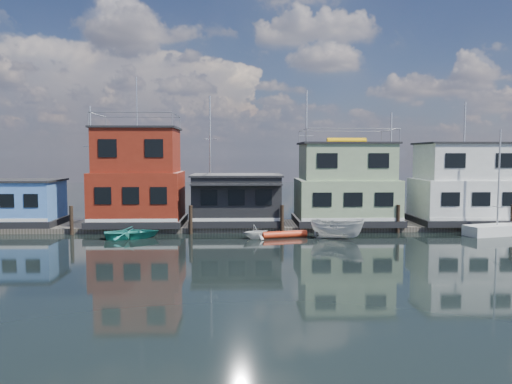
{
  "coord_description": "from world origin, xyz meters",
  "views": [
    {
      "loc": [
        -0.24,
        -28.69,
        6.1
      ],
      "look_at": [
        1.09,
        12.0,
        3.0
      ],
      "focal_mm": 35.0,
      "sensor_mm": 36.0,
      "label": 1
    }
  ],
  "objects_px": {
    "motorboat": "(337,229)",
    "dinghy_teal": "(132,233)",
    "houseboat_blue": "(20,202)",
    "houseboat_white": "(465,185)",
    "houseboat_red": "(138,179)",
    "dinghy_white": "(256,232)",
    "day_sailer": "(497,229)",
    "houseboat_dark": "(237,199)",
    "red_kayak": "(285,234)",
    "houseboat_green": "(346,185)"
  },
  "relations": [
    {
      "from": "houseboat_green",
      "to": "dinghy_teal",
      "type": "xyz_separation_m",
      "value": [
        -16.58,
        -4.64,
        -3.14
      ]
    },
    {
      "from": "houseboat_red",
      "to": "houseboat_dark",
      "type": "bearing_deg",
      "value": -0.14
    },
    {
      "from": "motorboat",
      "to": "dinghy_teal",
      "type": "distance_m",
      "value": 14.83
    },
    {
      "from": "houseboat_green",
      "to": "red_kayak",
      "type": "bearing_deg",
      "value": -139.24
    },
    {
      "from": "houseboat_white",
      "to": "motorboat",
      "type": "bearing_deg",
      "value": -155.03
    },
    {
      "from": "motorboat",
      "to": "houseboat_dark",
      "type": "bearing_deg",
      "value": 78.99
    },
    {
      "from": "houseboat_dark",
      "to": "houseboat_green",
      "type": "distance_m",
      "value": 9.07
    },
    {
      "from": "houseboat_white",
      "to": "houseboat_dark",
      "type": "bearing_deg",
      "value": -179.94
    },
    {
      "from": "houseboat_red",
      "to": "day_sailer",
      "type": "bearing_deg",
      "value": -8.38
    },
    {
      "from": "houseboat_dark",
      "to": "red_kayak",
      "type": "distance_m",
      "value": 6.26
    },
    {
      "from": "houseboat_red",
      "to": "motorboat",
      "type": "xyz_separation_m",
      "value": [
        15.23,
        -5.48,
        -3.34
      ]
    },
    {
      "from": "houseboat_dark",
      "to": "red_kayak",
      "type": "relative_size",
      "value": 2.18
    },
    {
      "from": "houseboat_red",
      "to": "motorboat",
      "type": "bearing_deg",
      "value": -19.8
    },
    {
      "from": "houseboat_dark",
      "to": "dinghy_teal",
      "type": "relative_size",
      "value": 1.89
    },
    {
      "from": "houseboat_red",
      "to": "houseboat_dark",
      "type": "relative_size",
      "value": 1.6
    },
    {
      "from": "houseboat_blue",
      "to": "dinghy_teal",
      "type": "bearing_deg",
      "value": -25.04
    },
    {
      "from": "houseboat_blue",
      "to": "motorboat",
      "type": "bearing_deg",
      "value": -12.5
    },
    {
      "from": "houseboat_green",
      "to": "dinghy_white",
      "type": "distance_m",
      "value": 9.64
    },
    {
      "from": "dinghy_white",
      "to": "motorboat",
      "type": "height_order",
      "value": "motorboat"
    },
    {
      "from": "motorboat",
      "to": "red_kayak",
      "type": "bearing_deg",
      "value": 104.21
    },
    {
      "from": "red_kayak",
      "to": "dinghy_teal",
      "type": "relative_size",
      "value": 0.87
    },
    {
      "from": "houseboat_green",
      "to": "houseboat_dark",
      "type": "bearing_deg",
      "value": -179.88
    },
    {
      "from": "houseboat_dark",
      "to": "day_sailer",
      "type": "height_order",
      "value": "day_sailer"
    },
    {
      "from": "houseboat_dark",
      "to": "motorboat",
      "type": "xyz_separation_m",
      "value": [
        7.23,
        -5.46,
        -1.66
      ]
    },
    {
      "from": "houseboat_blue",
      "to": "dinghy_white",
      "type": "distance_m",
      "value": 19.64
    },
    {
      "from": "houseboat_blue",
      "to": "day_sailer",
      "type": "bearing_deg",
      "value": -6.25
    },
    {
      "from": "dinghy_teal",
      "to": "motorboat",
      "type": "bearing_deg",
      "value": -109.28
    },
    {
      "from": "houseboat_red",
      "to": "red_kayak",
      "type": "bearing_deg",
      "value": -22.19
    },
    {
      "from": "houseboat_white",
      "to": "dinghy_teal",
      "type": "height_order",
      "value": "houseboat_white"
    },
    {
      "from": "houseboat_red",
      "to": "day_sailer",
      "type": "distance_m",
      "value": 28.18
    },
    {
      "from": "houseboat_green",
      "to": "dinghy_white",
      "type": "height_order",
      "value": "houseboat_green"
    },
    {
      "from": "houseboat_white",
      "to": "day_sailer",
      "type": "bearing_deg",
      "value": -81.04
    },
    {
      "from": "houseboat_dark",
      "to": "houseboat_white",
      "type": "bearing_deg",
      "value": 0.06
    },
    {
      "from": "houseboat_red",
      "to": "motorboat",
      "type": "relative_size",
      "value": 3.01
    },
    {
      "from": "houseboat_red",
      "to": "houseboat_dark",
      "type": "distance_m",
      "value": 8.18
    },
    {
      "from": "day_sailer",
      "to": "red_kayak",
      "type": "bearing_deg",
      "value": 166.75
    },
    {
      "from": "red_kayak",
      "to": "dinghy_white",
      "type": "bearing_deg",
      "value": 174.55
    },
    {
      "from": "houseboat_green",
      "to": "day_sailer",
      "type": "xyz_separation_m",
      "value": [
        10.64,
        -4.07,
        -3.1
      ]
    },
    {
      "from": "motorboat",
      "to": "day_sailer",
      "type": "relative_size",
      "value": 0.5
    },
    {
      "from": "houseboat_red",
      "to": "houseboat_dark",
      "type": "height_order",
      "value": "houseboat_red"
    },
    {
      "from": "houseboat_red",
      "to": "dinghy_white",
      "type": "relative_size",
      "value": 5.92
    },
    {
      "from": "houseboat_blue",
      "to": "motorboat",
      "type": "xyz_separation_m",
      "value": [
        24.73,
        -5.48,
        -1.44
      ]
    },
    {
      "from": "houseboat_red",
      "to": "day_sailer",
      "type": "height_order",
      "value": "houseboat_red"
    },
    {
      "from": "houseboat_blue",
      "to": "dinghy_white",
      "type": "bearing_deg",
      "value": -15.09
    },
    {
      "from": "houseboat_blue",
      "to": "houseboat_white",
      "type": "xyz_separation_m",
      "value": [
        36.5,
        0.0,
        1.33
      ]
    },
    {
      "from": "houseboat_blue",
      "to": "day_sailer",
      "type": "xyz_separation_m",
      "value": [
        37.14,
        -4.07,
        -1.75
      ]
    },
    {
      "from": "dinghy_white",
      "to": "dinghy_teal",
      "type": "distance_m",
      "value": 8.98
    },
    {
      "from": "houseboat_blue",
      "to": "motorboat",
      "type": "relative_size",
      "value": 1.62
    },
    {
      "from": "houseboat_green",
      "to": "dinghy_white",
      "type": "bearing_deg",
      "value": -146.19
    },
    {
      "from": "dinghy_white",
      "to": "red_kayak",
      "type": "height_order",
      "value": "dinghy_white"
    }
  ]
}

